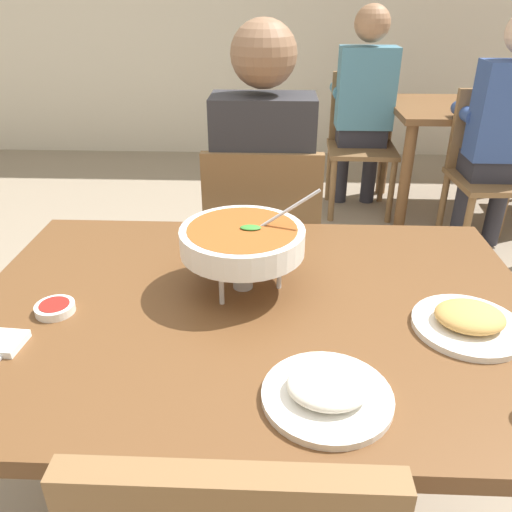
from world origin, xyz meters
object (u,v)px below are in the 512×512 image
diner_main (263,183)px  chair_bg_right (361,135)px  dining_table_main (253,337)px  curry_bowl (242,241)px  dining_table_far (467,126)px  patron_bg_middle (504,124)px  patron_bg_right (364,99)px  appetizer_plate (469,321)px  chair_diner_main (262,243)px  chair_bg_middle (490,163)px  sauce_dish (55,308)px  rice_plate (327,391)px

diner_main → chair_bg_right: size_ratio=1.46×
dining_table_main → curry_bowl: 0.24m
dining_table_far → patron_bg_middle: (-0.02, -0.59, 0.15)m
dining_table_main → dining_table_far: same height
dining_table_main → chair_bg_right: (0.62, 2.43, -0.12)m
diner_main → patron_bg_right: size_ratio=1.00×
curry_bowl → dining_table_far: size_ratio=0.33×
appetizer_plate → dining_table_far: (0.81, 2.44, -0.15)m
curry_bowl → patron_bg_middle: 2.13m
chair_diner_main → patron_bg_middle: size_ratio=0.69×
chair_bg_right → diner_main: bearing=-110.6°
appetizer_plate → dining_table_far: bearing=71.6°
dining_table_main → patron_bg_middle: bearing=54.5°
chair_bg_middle → patron_bg_right: size_ratio=0.69×
curry_bowl → dining_table_far: bearing=60.0°
chair_diner_main → patron_bg_middle: patron_bg_middle is taller
chair_bg_right → patron_bg_middle: (0.64, -0.67, 0.24)m
curry_bowl → chair_bg_right: size_ratio=0.37×
sauce_dish → chair_bg_right: bearing=66.6°
rice_plate → chair_bg_right: bearing=80.3°
chair_bg_middle → appetizer_plate: bearing=-112.3°
chair_bg_middle → chair_bg_right: 0.88m
dining_table_far → sauce_dish: bearing=-125.8°
dining_table_main → curry_bowl: bearing=110.8°
chair_bg_right → patron_bg_middle: size_ratio=0.69×
rice_plate → patron_bg_right: (0.46, 2.75, 0.00)m
diner_main → sauce_dish: size_ratio=14.56×
sauce_dish → chair_bg_right: size_ratio=0.10×
dining_table_far → patron_bg_right: (-0.67, 0.08, 0.15)m
sauce_dish → dining_table_far: 2.98m
rice_plate → appetizer_plate: same height
diner_main → patron_bg_middle: 1.59m
diner_main → chair_bg_middle: diner_main is taller
appetizer_plate → chair_bg_middle: chair_bg_middle is taller
dining_table_main → patron_bg_middle: size_ratio=1.03×
curry_bowl → chair_bg_middle: bearing=53.7°
sauce_dish → chair_bg_middle: 2.56m
rice_plate → dining_table_far: bearing=66.9°
rice_plate → sauce_dish: 0.66m
appetizer_plate → patron_bg_middle: 2.01m
dining_table_main → curry_bowl: curry_bowl is taller
chair_diner_main → curry_bowl: 0.76m
diner_main → rice_plate: 1.11m
chair_diner_main → dining_table_far: size_ratio=0.90×
dining_table_main → chair_bg_right: size_ratio=1.50×
chair_diner_main → chair_bg_right: (0.62, 1.68, 0.00)m
rice_plate → chair_bg_right: chair_bg_right is taller
diner_main → chair_bg_middle: bearing=39.6°
chair_bg_middle → patron_bg_right: patron_bg_right is taller
diner_main → sauce_dish: 0.96m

